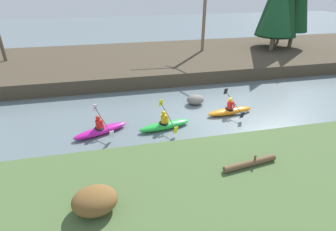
% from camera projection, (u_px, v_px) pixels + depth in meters
% --- Properties ---
extents(ground_plane, '(90.00, 90.00, 0.00)m').
position_uv_depth(ground_plane, '(208.00, 116.00, 14.57)').
color(ground_plane, slate).
extents(riverbank_near, '(44.00, 5.96, 0.52)m').
position_uv_depth(riverbank_near, '(264.00, 182.00, 9.46)').
color(riverbank_near, '#4C6638').
rests_on(riverbank_near, ground).
extents(riverbank_far, '(44.00, 10.68, 0.96)m').
position_uv_depth(riverbank_far, '(169.00, 60.00, 22.97)').
color(riverbank_far, '#473D2D').
rests_on(riverbank_far, ground).
extents(conifer_tree_far_left, '(2.95, 2.95, 6.53)m').
position_uv_depth(conifer_tree_far_left, '(279.00, 4.00, 22.37)').
color(conifer_tree_far_left, '#7A664C').
rests_on(conifer_tree_far_left, riverbank_far).
extents(bare_tree_mid_upstream, '(4.20, 4.15, 7.68)m').
position_uv_depth(bare_tree_mid_upstream, '(205.00, 8.00, 22.28)').
color(bare_tree_mid_upstream, '#7A664C').
rests_on(bare_tree_mid_upstream, riverbank_far).
extents(bare_tree_mid_downstream, '(2.79, 2.75, 4.99)m').
position_uv_depth(bare_tree_mid_downstream, '(282.00, 18.00, 25.79)').
color(bare_tree_mid_downstream, brown).
rests_on(bare_tree_mid_downstream, riverbank_far).
extents(shrub_clump_nearest, '(1.37, 1.15, 0.74)m').
position_uv_depth(shrub_clump_nearest, '(95.00, 201.00, 7.84)').
color(shrub_clump_nearest, brown).
rests_on(shrub_clump_nearest, riverbank_near).
extents(kayaker_lead, '(2.79, 2.07, 1.20)m').
position_uv_depth(kayaker_lead, '(232.00, 111.00, 14.74)').
color(kayaker_lead, orange).
rests_on(kayaker_lead, ground).
extents(kayaker_middle, '(2.79, 2.06, 1.20)m').
position_uv_depth(kayaker_middle, '(165.00, 124.00, 13.28)').
color(kayaker_middle, green).
rests_on(kayaker_middle, ground).
extents(kayaker_trailing, '(2.73, 1.99, 1.20)m').
position_uv_depth(kayaker_trailing, '(101.00, 130.00, 12.83)').
color(kayaker_trailing, '#C61999').
rests_on(kayaker_trailing, ground).
extents(boulder_midstream, '(1.05, 0.82, 0.59)m').
position_uv_depth(boulder_midstream, '(195.00, 100.00, 15.82)').
color(boulder_midstream, slate).
rests_on(boulder_midstream, ground).
extents(driftwood_log, '(2.22, 0.55, 0.44)m').
position_uv_depth(driftwood_log, '(250.00, 163.00, 9.82)').
color(driftwood_log, brown).
rests_on(driftwood_log, riverbank_near).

